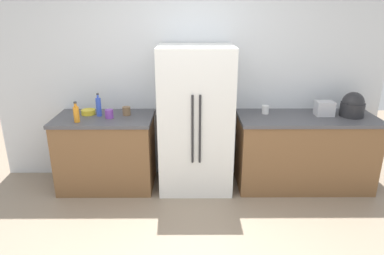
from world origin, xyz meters
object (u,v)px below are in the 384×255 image
rice_cooker (353,106)px  bottle_b (99,107)px  cup_a (127,111)px  toaster (324,108)px  cup_b (109,114)px  refrigerator (196,120)px  cup_c (265,110)px  bowl_a (88,112)px  bottle_a (76,114)px

rice_cooker → bottle_b: (-2.95, 0.02, -0.01)m
bottle_b → cup_a: bearing=5.7°
toaster → cup_b: bearing=-178.0°
refrigerator → bottle_b: bearing=177.5°
refrigerator → rice_cooker: refrigerator is taller
cup_b → cup_c: cup_c is taller
toaster → cup_c: bearing=173.9°
rice_cooker → bowl_a: rice_cooker is taller
rice_cooker → bottle_a: 3.15m
cup_b → cup_a: bearing=32.1°
toaster → cup_b: size_ratio=2.10×
refrigerator → cup_c: bearing=8.7°
refrigerator → cup_a: bearing=174.4°
toaster → bottle_a: bearing=-175.3°
bottle_b → cup_c: bearing=2.3°
bottle_a → cup_b: (0.33, 0.14, -0.05)m
toaster → cup_a: (-2.32, 0.03, -0.03)m
bottle_a → cup_a: 0.57m
cup_a → cup_b: (-0.18, -0.11, -0.00)m
rice_cooker → bottle_b: 2.95m
bottle_b → bowl_a: bearing=156.2°
bowl_a → rice_cooker: bearing=-1.7°
refrigerator → toaster: size_ratio=8.25×
toaster → cup_a: size_ratio=2.07×
cup_b → bowl_a: 0.32m
bottle_a → bottle_b: bearing=49.7°
bottle_a → cup_c: 2.17m
cup_a → toaster: bearing=-0.6°
rice_cooker → bottle_b: bearing=179.5°
rice_cooker → bottle_a: (-3.14, -0.20, -0.03)m
cup_a → bottle_a: bearing=-153.1°
bottle_a → bowl_a: (0.04, 0.29, -0.07)m
bottle_a → bottle_b: size_ratio=0.85×
toaster → rice_cooker: 0.32m
refrigerator → cup_a: size_ratio=17.05×
bottle_b → cup_c: 1.96m
cup_c → bowl_a: bearing=-179.6°
bowl_a → refrigerator: bearing=-5.1°
cup_a → bowl_a: bearing=175.9°
cup_b → cup_c: size_ratio=0.98×
toaster → bottle_b: 2.64m
rice_cooker → cup_c: rice_cooker is taller
cup_a → cup_b: cup_a is taller
rice_cooker → cup_b: (-2.81, -0.06, -0.08)m
toaster → bottle_b: (-2.64, -0.01, 0.03)m
refrigerator → cup_c: size_ratio=17.02×
rice_cooker → cup_b: rice_cooker is taller
cup_a → cup_c: size_ratio=1.00×
toaster → bowl_a: bearing=178.8°
rice_cooker → bowl_a: bearing=178.3°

